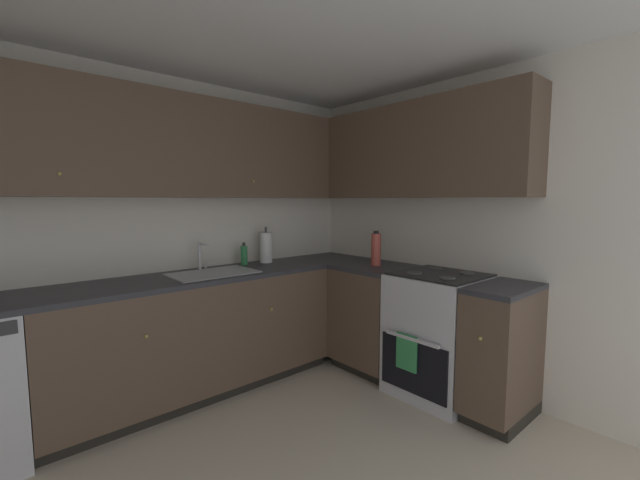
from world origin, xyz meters
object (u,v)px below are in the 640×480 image
Objects in this scene: oven_range at (439,333)px; oil_bottle at (376,249)px; paper_towel_roll at (266,247)px; soap_bottle at (244,255)px.

oil_bottle reaches higher than oven_range.
paper_towel_roll is at bearing 114.93° from oven_range.
paper_towel_roll is 0.98m from oil_bottle.
paper_towel_roll reaches higher than oil_bottle.
oven_range is 1.72m from soap_bottle.
paper_towel_roll reaches higher than oven_range.
oil_bottle is at bearing -50.67° from paper_towel_roll.
soap_bottle is at bearing 174.66° from paper_towel_roll.
oven_range is 5.49× the size of soap_bottle.
oven_range is at bearing -58.55° from soap_bottle.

